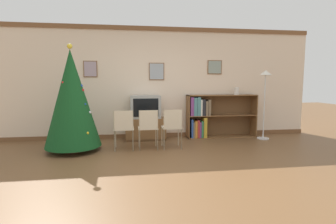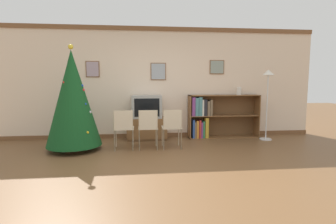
# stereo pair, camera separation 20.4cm
# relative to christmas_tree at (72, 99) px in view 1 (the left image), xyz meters

# --- Properties ---
(ground_plane) EXTENTS (24.00, 24.00, 0.00)m
(ground_plane) POSITION_rel_christmas_tree_xyz_m (1.73, -1.39, -1.05)
(ground_plane) COLOR brown
(wall_back) EXTENTS (8.00, 0.11, 2.70)m
(wall_back) POSITION_rel_christmas_tree_xyz_m (1.73, 1.12, 0.30)
(wall_back) COLOR beige
(wall_back) RESTS_ON ground_plane
(christmas_tree) EXTENTS (1.09, 1.09, 2.11)m
(christmas_tree) POSITION_rel_christmas_tree_xyz_m (0.00, 0.00, 0.00)
(christmas_tree) COLOR maroon
(christmas_tree) RESTS_ON ground_plane
(tv_console) EXTENTS (0.95, 0.45, 0.53)m
(tv_console) POSITION_rel_christmas_tree_xyz_m (1.49, 0.82, -0.78)
(tv_console) COLOR brown
(tv_console) RESTS_ON ground_plane
(television) EXTENTS (0.70, 0.44, 0.53)m
(television) POSITION_rel_christmas_tree_xyz_m (1.49, 0.82, -0.26)
(television) COLOR #9E9E99
(television) RESTS_ON tv_console
(folding_chair_left) EXTENTS (0.40, 0.40, 0.82)m
(folding_chair_left) POSITION_rel_christmas_tree_xyz_m (1.00, -0.11, -0.58)
(folding_chair_left) COLOR beige
(folding_chair_left) RESTS_ON ground_plane
(folding_chair_center) EXTENTS (0.40, 0.40, 0.82)m
(folding_chair_center) POSITION_rel_christmas_tree_xyz_m (1.49, -0.11, -0.58)
(folding_chair_center) COLOR beige
(folding_chair_center) RESTS_ON ground_plane
(folding_chair_right) EXTENTS (0.40, 0.40, 0.82)m
(folding_chair_right) POSITION_rel_christmas_tree_xyz_m (1.98, -0.11, -0.58)
(folding_chair_right) COLOR beige
(folding_chair_right) RESTS_ON ground_plane
(bookshelf) EXTENTS (1.74, 0.36, 1.06)m
(bookshelf) POSITION_rel_christmas_tree_xyz_m (3.07, 0.88, -0.51)
(bookshelf) COLOR brown
(bookshelf) RESTS_ON ground_plane
(vase) EXTENTS (0.12, 0.12, 0.19)m
(vase) POSITION_rel_christmas_tree_xyz_m (3.77, 0.87, 0.11)
(vase) COLOR silver
(vase) RESTS_ON bookshelf
(standing_lamp) EXTENTS (0.28, 0.28, 1.66)m
(standing_lamp) POSITION_rel_christmas_tree_xyz_m (4.32, 0.49, 0.22)
(standing_lamp) COLOR silver
(standing_lamp) RESTS_ON ground_plane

